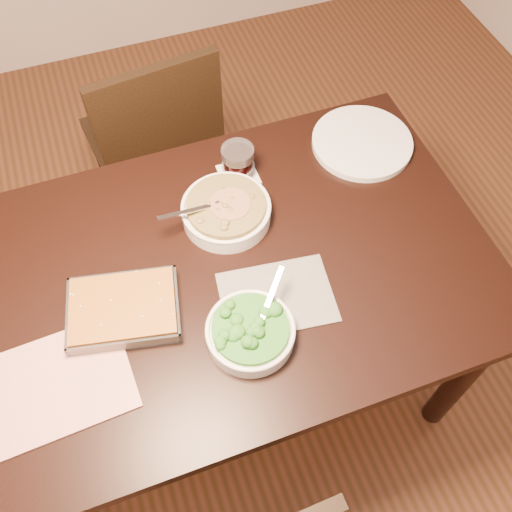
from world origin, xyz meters
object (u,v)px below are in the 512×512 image
Objects in this scene: stew_bowl at (226,210)px; baking_dish at (124,310)px; chair_far at (157,141)px; wine_tumbler at (238,161)px; dinner_plate at (362,142)px; broccoli_bowl at (250,332)px; table at (224,287)px.

stew_bowl reaches higher than baking_dish.
wine_tumbler is at bearing 102.73° from chair_far.
dinner_plate is 0.76m from chair_far.
stew_bowl reaches higher than dinner_plate.
baking_dish is at bearing 148.86° from broccoli_bowl.
stew_bowl is at bearing 42.51° from baking_dish.
wine_tumbler is 0.39m from dinner_plate.
broccoli_bowl is at bearing -88.75° from table.
chair_far reaches higher than dinner_plate.
dinner_plate is (0.38, -0.01, -0.05)m from wine_tumbler.
baking_dish is at bearing -140.77° from wine_tumbler.
broccoli_bowl is at bearing -105.62° from wine_tumbler.
stew_bowl is 0.30× the size of chair_far.
table is 0.24m from broccoli_bowl.
dinner_plate is at bearing 132.42° from chair_far.
chair_far is at bearing 109.63° from wine_tumbler.
chair_far is (-0.54, 0.47, -0.26)m from dinner_plate.
chair_far reaches higher than wine_tumbler.
broccoli_bowl is at bearing -137.50° from dinner_plate.
table is 1.55× the size of chair_far.
baking_dish is 1.01× the size of dinner_plate.
table is 0.35m from wine_tumbler.
table is at bearing -116.33° from wine_tumbler.
wine_tumbler is 0.11× the size of chair_far.
chair_far reaches higher than broccoli_bowl.
table is at bearing 20.92° from baking_dish.
chair_far is (-0.08, 0.59, -0.28)m from stew_bowl.
baking_dish is 2.97× the size of wine_tumbler.
stew_bowl is 0.48m from dinner_plate.
baking_dish is 0.33× the size of chair_far.
chair_far is (-0.16, 0.45, -0.30)m from wine_tumbler.
dinner_plate is at bearing 42.50° from broccoli_bowl.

